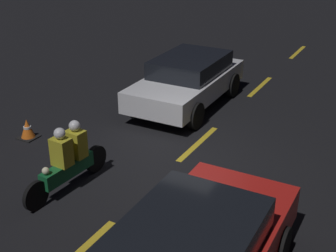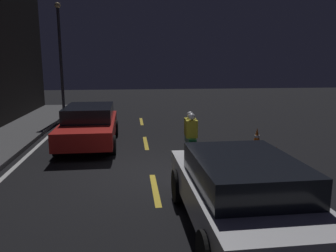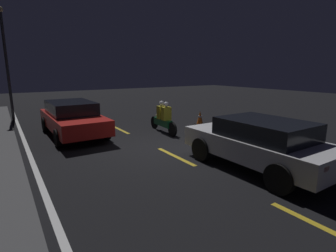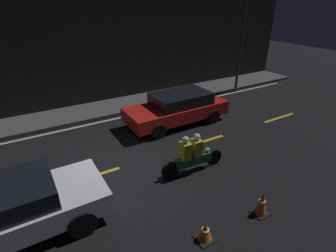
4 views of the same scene
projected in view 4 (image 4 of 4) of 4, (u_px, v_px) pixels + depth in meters
name	position (u px, v px, depth m)	size (l,w,h in m)	color
ground_plane	(119.00, 168.00, 8.72)	(56.00, 56.00, 0.00)	black
raised_curb	(81.00, 114.00, 12.63)	(28.00, 2.05, 0.15)	#4C4C4F
building_front	(63.00, 34.00, 11.99)	(28.00, 0.30, 7.18)	black
lane_dash_c	(89.00, 177.00, 8.26)	(2.00, 0.14, 0.01)	gold
lane_dash_d	(203.00, 142.00, 10.31)	(2.00, 0.14, 0.01)	gold
lane_dash_e	(279.00, 118.00, 12.37)	(2.00, 0.14, 0.01)	gold
lane_solid_kerb	(88.00, 125.00, 11.68)	(25.20, 0.14, 0.01)	silver
sedan_white	(11.00, 209.00, 5.98)	(4.16, 1.97, 1.38)	silver
taxi_red	(178.00, 107.00, 11.57)	(4.55, 1.98, 1.38)	red
motorcycle	(192.00, 155.00, 8.26)	(2.23, 0.40, 1.36)	black
traffic_cone_near	(205.00, 232.00, 6.05)	(0.43, 0.43, 0.48)	black
traffic_cone_mid	(262.00, 203.00, 6.74)	(0.41, 0.41, 0.69)	black
street_lamp	(242.00, 35.00, 14.40)	(0.28, 0.28, 5.76)	#333338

